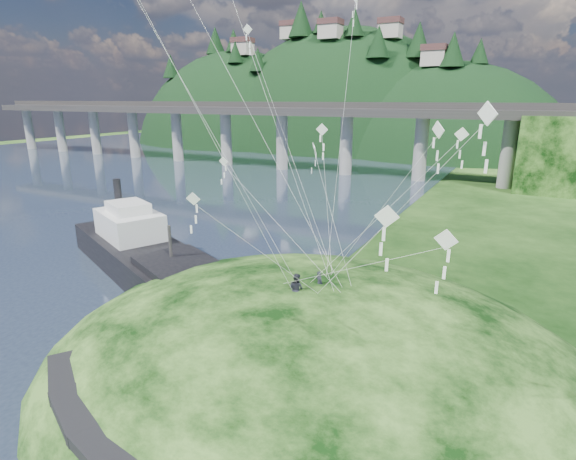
% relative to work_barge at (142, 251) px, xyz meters
% --- Properties ---
extents(ground, '(320.00, 320.00, 0.00)m').
position_rel_work_barge_xyz_m(ground, '(12.82, -8.32, -2.03)').
color(ground, black).
rests_on(ground, ground).
extents(water, '(240.00, 240.00, 0.00)m').
position_rel_work_barge_xyz_m(water, '(-59.18, 21.68, -2.02)').
color(water, '#31405A').
rests_on(water, ground).
extents(grass_hill, '(36.00, 32.00, 13.00)m').
position_rel_work_barge_xyz_m(grass_hill, '(20.82, -6.32, -3.53)').
color(grass_hill, black).
rests_on(grass_hill, ground).
extents(bridge, '(160.00, 11.00, 15.00)m').
position_rel_work_barge_xyz_m(bridge, '(-13.64, 61.74, 7.68)').
color(bridge, '#2D2B2B').
rests_on(bridge, ground).
extents(far_ridge, '(153.00, 70.00, 94.50)m').
position_rel_work_barge_xyz_m(far_ridge, '(-30.77, 113.85, -9.46)').
color(far_ridge, black).
rests_on(far_ridge, ground).
extents(work_barge, '(23.70, 15.00, 8.09)m').
position_rel_work_barge_xyz_m(work_barge, '(0.00, 0.00, 0.00)').
color(work_barge, black).
rests_on(work_barge, ground).
extents(wooden_dock, '(14.54, 6.56, 1.04)m').
position_rel_work_barge_xyz_m(wooden_dock, '(3.94, -1.46, -1.57)').
color(wooden_dock, '#3C2C18').
rests_on(wooden_dock, ground).
extents(kite_flyers, '(1.69, 2.22, 1.95)m').
position_rel_work_barge_xyz_m(kite_flyers, '(19.99, -6.64, 3.90)').
color(kite_flyers, '#22232E').
rests_on(kite_flyers, ground).
extents(kite_swarm, '(20.31, 15.87, 17.72)m').
position_rel_work_barge_xyz_m(kite_swarm, '(19.18, -6.98, 14.99)').
color(kite_swarm, white).
rests_on(kite_swarm, ground).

